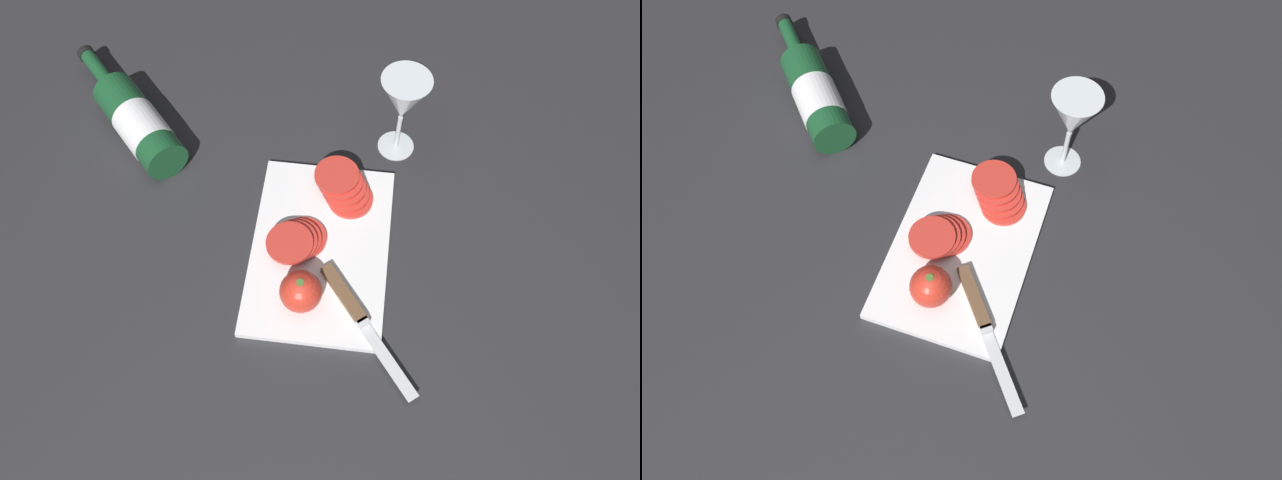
{
  "view_description": "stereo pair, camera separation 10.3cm",
  "coord_description": "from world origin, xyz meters",
  "views": [
    {
      "loc": [
        -0.4,
        -0.09,
        0.95
      ],
      "look_at": [
        0.08,
        -0.03,
        0.04
      ],
      "focal_mm": 35.0,
      "sensor_mm": 36.0,
      "label": 1
    },
    {
      "loc": [
        -0.38,
        -0.19,
        0.95
      ],
      "look_at": [
        0.08,
        -0.03,
        0.04
      ],
      "focal_mm": 35.0,
      "sensor_mm": 36.0,
      "label": 2
    }
  ],
  "objects": [
    {
      "name": "ground_plane",
      "position": [
        0.0,
        0.0,
        0.0
      ],
      "size": [
        3.0,
        3.0,
        0.0
      ],
      "primitive_type": "plane",
      "color": "#28282B"
    },
    {
      "name": "cutting_board",
      "position": [
        0.08,
        -0.03,
        0.01
      ],
      "size": [
        0.34,
        0.23,
        0.01
      ],
      "color": "white",
      "rests_on": "ground_plane"
    },
    {
      "name": "wine_bottle",
      "position": [
        0.29,
        0.34,
        0.04
      ],
      "size": [
        0.28,
        0.27,
        0.08
      ],
      "color": "#194C28",
      "rests_on": "ground_plane"
    },
    {
      "name": "wine_glass",
      "position": [
        0.32,
        -0.14,
        0.13
      ],
      "size": [
        0.09,
        0.09,
        0.18
      ],
      "color": "silver",
      "rests_on": "ground_plane"
    },
    {
      "name": "whole_tomato",
      "position": [
        -0.02,
        -0.01,
        0.05
      ],
      "size": [
        0.07,
        0.07,
        0.07
      ],
      "color": "red",
      "rests_on": "cutting_board"
    },
    {
      "name": "knife",
      "position": [
        -0.02,
        -0.09,
        0.02
      ],
      "size": [
        0.21,
        0.17,
        0.01
      ],
      "rotation": [
        0.0,
        0.0,
        3.81
      ],
      "color": "silver",
      "rests_on": "cutting_board"
    },
    {
      "name": "tomato_slice_stack_near",
      "position": [
        0.08,
        0.01,
        0.03
      ],
      "size": [
        0.1,
        0.1,
        0.03
      ],
      "color": "red",
      "rests_on": "cutting_board"
    },
    {
      "name": "tomato_slice_stack_far",
      "position": [
        0.2,
        -0.06,
        0.03
      ],
      "size": [
        0.11,
        0.11,
        0.04
      ],
      "color": "red",
      "rests_on": "cutting_board"
    }
  ]
}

